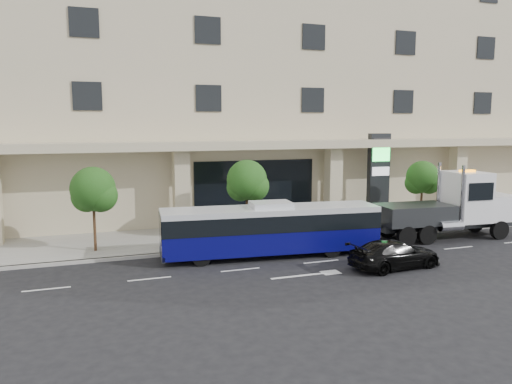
% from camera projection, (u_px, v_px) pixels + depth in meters
% --- Properties ---
extents(ground, '(120.00, 120.00, 0.00)m').
position_uv_depth(ground, '(308.00, 254.00, 24.92)').
color(ground, black).
rests_on(ground, ground).
extents(sidewalk, '(120.00, 6.00, 0.15)m').
position_uv_depth(sidewalk, '(272.00, 232.00, 29.58)').
color(sidewalk, gray).
rests_on(sidewalk, ground).
extents(curb, '(120.00, 0.30, 0.15)m').
position_uv_depth(curb, '(292.00, 244.00, 26.78)').
color(curb, gray).
rests_on(curb, ground).
extents(convention_center, '(60.00, 17.60, 20.00)m').
position_uv_depth(convention_center, '(223.00, 77.00, 37.99)').
color(convention_center, '#C7B595').
rests_on(convention_center, ground).
extents(tree_left, '(2.27, 2.20, 4.22)m').
position_uv_depth(tree_left, '(94.00, 192.00, 24.58)').
color(tree_left, '#422B19').
rests_on(tree_left, sidewalk).
extents(tree_mid, '(2.28, 2.20, 4.38)m').
position_uv_depth(tree_mid, '(247.00, 183.00, 27.19)').
color(tree_mid, '#422B19').
rests_on(tree_mid, sidewalk).
extents(tree_right, '(2.10, 2.00, 4.04)m').
position_uv_depth(tree_right, '(423.00, 179.00, 30.99)').
color(tree_right, '#422B19').
rests_on(tree_right, sidewalk).
extents(city_bus, '(10.82, 3.29, 2.70)m').
position_uv_depth(city_bus, '(271.00, 229.00, 24.35)').
color(city_bus, black).
rests_on(city_bus, ground).
extents(tow_truck, '(9.36, 2.89, 4.24)m').
position_uv_depth(tow_truck, '(453.00, 208.00, 28.23)').
color(tow_truck, '#2D3033').
rests_on(tow_truck, ground).
extents(black_sedan, '(4.53, 2.18, 1.27)m').
position_uv_depth(black_sedan, '(395.00, 254.00, 22.43)').
color(black_sedan, black).
rests_on(black_sedan, ground).
extents(signage_pylon, '(1.45, 0.60, 5.69)m').
position_uv_depth(signage_pylon, '(378.00, 176.00, 32.91)').
color(signage_pylon, black).
rests_on(signage_pylon, sidewalk).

